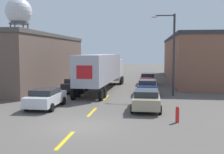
{
  "coord_description": "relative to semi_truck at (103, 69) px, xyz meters",
  "views": [
    {
      "loc": [
        3.92,
        -15.01,
        4.17
      ],
      "look_at": [
        0.85,
        7.85,
        2.1
      ],
      "focal_mm": 45.0,
      "sensor_mm": 36.0,
      "label": 1
    }
  ],
  "objects": [
    {
      "name": "semi_truck",
      "position": [
        0.0,
        0.0,
        0.0
      ],
      "size": [
        3.32,
        15.14,
        3.88
      ],
      "rotation": [
        0.0,
        0.0,
        -0.04
      ],
      "color": "silver",
      "rests_on": "ground_plane"
    },
    {
      "name": "parked_car_right_far",
      "position": [
        4.86,
        6.19,
        -1.56
      ],
      "size": [
        2.08,
        4.41,
        1.46
      ],
      "color": "maroon",
      "rests_on": "ground_plane"
    },
    {
      "name": "ground_plane",
      "position": [
        1.14,
        -14.98,
        -2.33
      ],
      "size": [
        160.0,
        160.0,
        0.0
      ],
      "primitive_type": "plane",
      "color": "#56514C"
    },
    {
      "name": "warehouse_right",
      "position": [
        13.1,
        13.25,
        0.85
      ],
      "size": [
        10.41,
        28.2,
        6.37
      ],
      "color": "brown",
      "rests_on": "ground_plane"
    },
    {
      "name": "parked_car_left_far",
      "position": [
        -2.59,
        -1.7,
        -1.56
      ],
      "size": [
        2.08,
        4.41,
        1.46
      ],
      "color": "black",
      "rests_on": "ground_plane"
    },
    {
      "name": "parked_car_right_mid",
      "position": [
        4.86,
        -2.4,
        -1.56
      ],
      "size": [
        2.08,
        4.41,
        1.46
      ],
      "color": "navy",
      "rests_on": "ground_plane"
    },
    {
      "name": "street_lamp",
      "position": [
        7.05,
        -3.08,
        2.12
      ],
      "size": [
        2.24,
        0.32,
        7.7
      ],
      "color": "#2D2D30",
      "rests_on": "ground_plane"
    },
    {
      "name": "warehouse_left",
      "position": [
        -11.23,
        2.84,
        0.78
      ],
      "size": [
        11.23,
        21.52,
        6.22
      ],
      "color": "brown",
      "rests_on": "ground_plane"
    },
    {
      "name": "water_tower",
      "position": [
        -22.86,
        27.81,
        10.26
      ],
      "size": [
        5.62,
        5.62,
        15.6
      ],
      "color": "#47474C",
      "rests_on": "ground_plane"
    },
    {
      "name": "parked_car_left_near",
      "position": [
        -2.59,
        -10.15,
        -1.56
      ],
      "size": [
        2.08,
        4.41,
        1.46
      ],
      "color": "silver",
      "rests_on": "ground_plane"
    },
    {
      "name": "parked_car_right_near",
      "position": [
        4.86,
        -9.89,
        -1.56
      ],
      "size": [
        2.08,
        4.41,
        1.46
      ],
      "color": "tan",
      "rests_on": "ground_plane"
    },
    {
      "name": "road_centerline",
      "position": [
        1.14,
        -11.16,
        -2.33
      ],
      "size": [
        0.2,
        15.39,
        0.01
      ],
      "color": "gold",
      "rests_on": "ground_plane"
    },
    {
      "name": "fire_hydrant",
      "position": [
        6.72,
        -13.35,
        -1.85
      ],
      "size": [
        0.22,
        0.22,
        0.98
      ],
      "color": "red",
      "rests_on": "ground_plane"
    }
  ]
}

